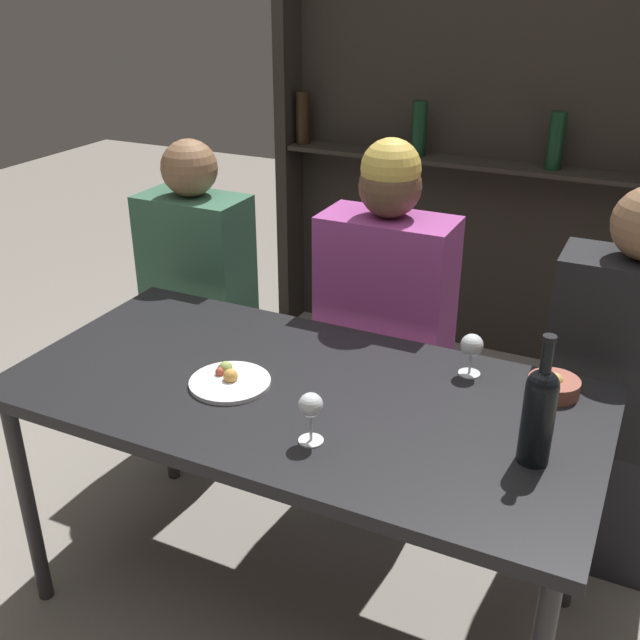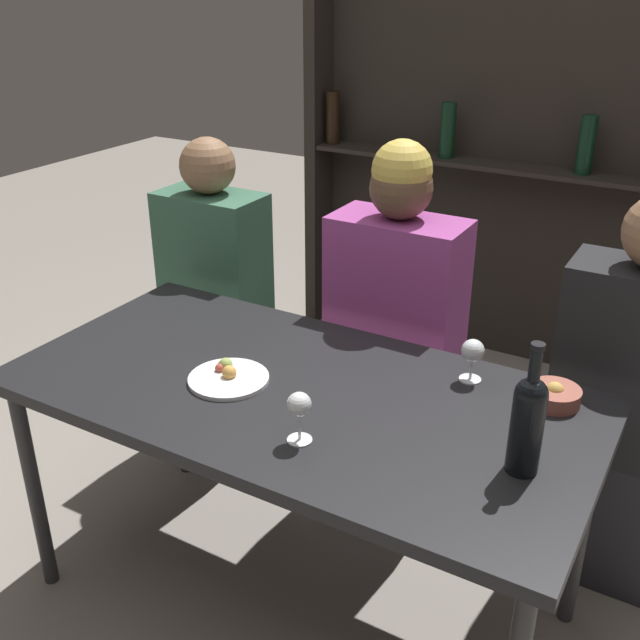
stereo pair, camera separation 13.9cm
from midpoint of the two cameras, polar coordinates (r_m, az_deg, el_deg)
The scene contains 11 objects.
ground_plane at distance 2.44m, azimuth 0.27°, elevation -20.43°, with size 10.00×10.00×0.00m, color gray.
dining_table at distance 2.01m, azimuth 0.31°, elevation -6.69°, with size 1.55×0.78×0.74m.
wine_rack_wall at distance 3.48m, azimuth 16.10°, elevation 14.01°, with size 2.01×0.21×2.23m.
wine_bottle at distance 1.69m, azimuth 17.86°, elevation -7.29°, with size 0.07×0.07×0.31m.
wine_glass_0 at distance 1.72m, azimuth 0.73°, elevation -6.70°, with size 0.06×0.06×0.13m.
wine_glass_1 at distance 2.03m, azimuth 13.49°, elevation -2.45°, with size 0.06×0.06×0.12m.
food_plate_0 at distance 2.02m, azimuth -5.06°, elevation -4.35°, with size 0.22×0.22×0.04m.
snack_bowl at distance 2.01m, azimuth 19.33°, elevation -5.47°, with size 0.13×0.13×0.06m.
seated_person_left at distance 2.85m, azimuth -6.49°, elevation 0.87°, with size 0.38×0.22×1.22m.
seated_person_center at distance 2.50m, azimuth 7.24°, elevation -1.79°, with size 0.43×0.22×1.29m.
seated_person_right at distance 2.38m, azimuth 23.81°, elevation -6.59°, with size 0.42×0.22×1.23m.
Camera 2 is at (0.91, -1.44, 1.75)m, focal length 42.00 mm.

